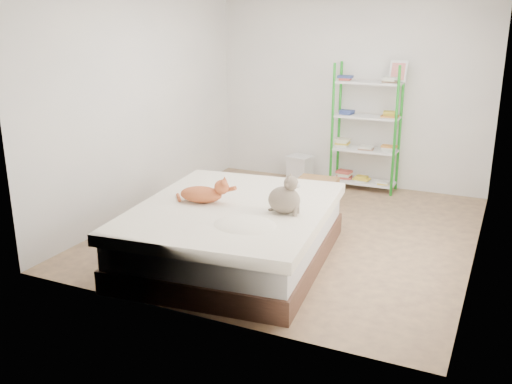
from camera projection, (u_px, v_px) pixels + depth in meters
The scene contains 7 objects.
room at pixel (295, 114), 5.97m from camera, with size 3.81×4.21×2.61m.
bed at pixel (234, 233), 5.51m from camera, with size 1.97×2.36×0.56m.
orange_cat at pixel (201, 192), 5.49m from camera, with size 0.49×0.26×0.20m, color #D56234, non-canonical shape.
grey_cat at pixel (284, 194), 5.16m from camera, with size 0.27×0.32×0.36m, color #7C6654, non-canonical shape.
shelf_unit at pixel (366, 132), 7.63m from camera, with size 0.91×0.36×1.74m.
cardboard_box at pixel (317, 192), 7.16m from camera, with size 0.50×0.48×0.39m.
white_bin at pixel (300, 169), 8.15m from camera, with size 0.38×0.35×0.38m.
Camera 1 is at (2.11, -5.57, 2.29)m, focal length 40.00 mm.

